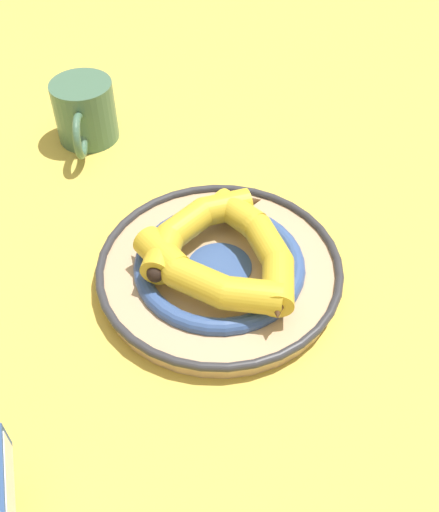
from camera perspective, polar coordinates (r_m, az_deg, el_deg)
ground_plane at (r=0.73m, az=1.23°, el=-4.41°), size 2.80×2.80×0.00m
decorative_bowl at (r=0.74m, az=0.00°, el=-1.22°), size 0.31×0.31×0.03m
banana_a at (r=0.69m, az=-1.81°, el=-1.97°), size 0.09×0.21×0.04m
banana_b at (r=0.72m, az=4.08°, el=0.80°), size 0.18×0.15×0.04m
banana_c at (r=0.74m, az=-2.40°, el=2.86°), size 0.18×0.11×0.04m
coffee_mug at (r=0.97m, az=-12.72°, el=13.26°), size 0.14×0.09×0.09m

